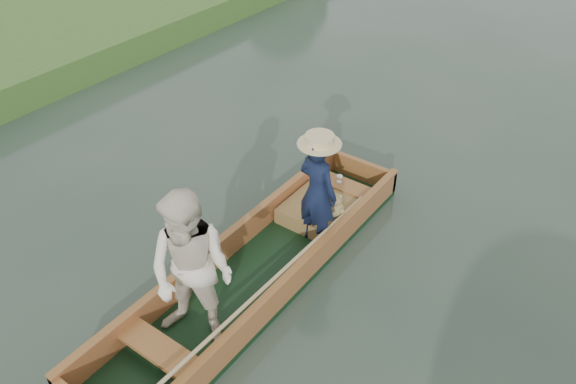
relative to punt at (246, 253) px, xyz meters
The scene contains 2 objects.
ground 0.72m from the punt, 102.39° to the left, with size 120.00×120.00×0.00m, color #283D30.
punt is the anchor object (origin of this frame).
Camera 1 is at (3.15, -3.75, 4.92)m, focal length 35.00 mm.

